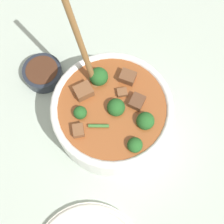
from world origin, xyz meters
The scene contains 3 objects.
ground_plane centered at (0.00, 0.00, 0.00)m, with size 4.00×4.00×0.00m, color #ADBCAD.
stew_bowl centered at (0.00, 0.00, 0.06)m, with size 0.28×0.26×0.31m.
condiment_bowl centered at (-0.18, -0.11, 0.02)m, with size 0.10×0.10×0.04m.
Camera 1 is at (0.21, -0.09, 0.71)m, focal length 50.00 mm.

